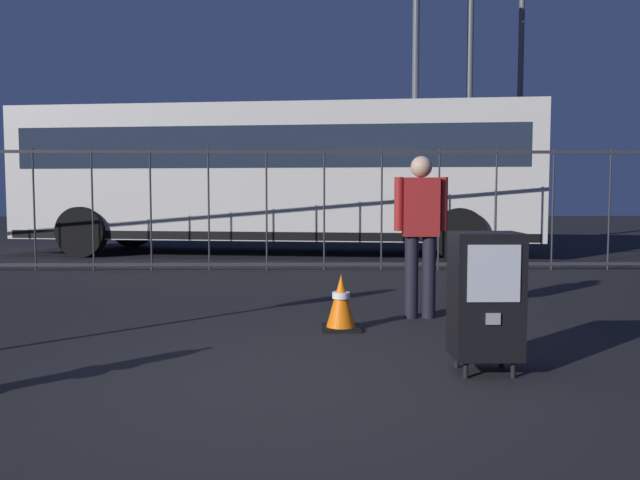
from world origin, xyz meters
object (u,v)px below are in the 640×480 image
at_px(pedestrian, 421,227).
at_px(street_light_far_left, 520,74).
at_px(newspaper_box_primary, 486,295).
at_px(street_light_near_right, 470,84).
at_px(traffic_cone, 341,303).
at_px(bus_near, 276,172).
at_px(street_light_near_left, 416,47).

relative_size(pedestrian, street_light_far_left, 0.23).
xyz_separation_m(newspaper_box_primary, street_light_far_left, (3.95, 11.74, 3.58)).
bearing_deg(street_light_far_left, street_light_near_right, -136.42).
xyz_separation_m(traffic_cone, bus_near, (-0.97, 7.72, 1.45)).
height_order(bus_near, street_light_far_left, street_light_far_left).
distance_m(newspaper_box_primary, street_light_near_left, 9.81).
xyz_separation_m(street_light_near_right, street_light_far_left, (1.62, 1.55, 0.48)).
height_order(pedestrian, bus_near, bus_near).
distance_m(traffic_cone, street_light_near_right, 9.89).
bearing_deg(newspaper_box_primary, traffic_cone, 122.30).
bearing_deg(bus_near, newspaper_box_primary, -70.03).
bearing_deg(street_light_far_left, pedestrian, -112.85).
relative_size(newspaper_box_primary, street_light_near_right, 0.16).
distance_m(newspaper_box_primary, pedestrian, 2.13).
height_order(pedestrian, street_light_far_left, street_light_far_left).
height_order(newspaper_box_primary, street_light_far_left, street_light_far_left).
bearing_deg(traffic_cone, pedestrian, 33.95).
relative_size(pedestrian, street_light_near_right, 0.27).
relative_size(street_light_near_left, street_light_far_left, 1.02).
bearing_deg(pedestrian, street_light_near_right, 73.22).
distance_m(street_light_near_left, street_light_far_left, 4.05).
relative_size(newspaper_box_primary, bus_near, 0.09).
relative_size(traffic_cone, street_light_near_right, 0.08).
distance_m(pedestrian, traffic_cone, 1.23).
bearing_deg(bus_near, street_light_near_right, 20.85).
distance_m(traffic_cone, street_light_near_left, 8.72).
bearing_deg(newspaper_box_primary, bus_near, 101.81).
height_order(traffic_cone, street_light_near_right, street_light_near_right).
xyz_separation_m(newspaper_box_primary, pedestrian, (-0.11, 2.09, 0.38)).
bearing_deg(street_light_near_left, pedestrian, -98.61).
bearing_deg(bus_near, street_light_far_left, 31.21).
distance_m(street_light_near_left, street_light_near_right, 1.89).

